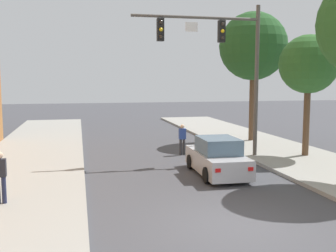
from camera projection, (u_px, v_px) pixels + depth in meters
ground_plane at (236, 225)px, 11.13m from camera, size 120.00×120.00×0.00m
traffic_signal_mast at (223, 52)px, 19.64m from camera, size 6.42×0.38×7.50m
car_lead_silver at (217, 158)px, 16.88m from camera, size 1.92×4.28×1.60m
pedestrian_sidewalk_left_walker at (0, 175)px, 12.46m from camera, size 0.36×0.22×1.64m
pedestrian_crossing_road at (182, 138)px, 21.38m from camera, size 0.36×0.22×1.64m
street_tree_second at (309, 65)px, 20.08m from camera, size 2.94×2.94×6.09m
street_tree_third at (253, 46)px, 25.08m from camera, size 4.24×4.24×8.05m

